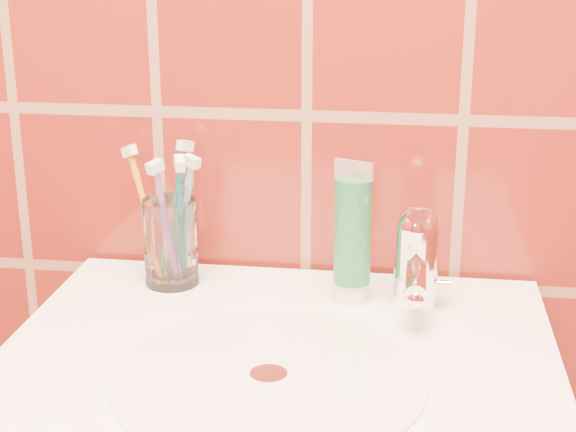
# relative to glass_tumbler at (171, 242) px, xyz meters

# --- Properties ---
(glass_tumbler) EXTENTS (0.07, 0.07, 0.10)m
(glass_tumbler) POSITION_rel_glass_tumbler_xyz_m (0.00, 0.00, 0.00)
(glass_tumbler) COLOR white
(glass_tumbler) RESTS_ON pedestal_sink
(toothpaste_tube) EXTENTS (0.05, 0.04, 0.16)m
(toothpaste_tube) POSITION_rel_glass_tumbler_xyz_m (0.22, -0.02, 0.02)
(toothpaste_tube) COLOR white
(toothpaste_tube) RESTS_ON pedestal_sink
(faucet) EXTENTS (0.05, 0.11, 0.12)m
(faucet) POSITION_rel_glass_tumbler_xyz_m (0.29, -0.03, 0.01)
(faucet) COLOR white
(faucet) RESTS_ON pedestal_sink
(toothbrush_0) EXTENTS (0.14, 0.14, 0.18)m
(toothbrush_0) POSITION_rel_glass_tumbler_xyz_m (-0.03, 0.01, 0.03)
(toothbrush_0) COLOR #C37522
(toothbrush_0) RESTS_ON glass_tumbler
(toothbrush_1) EXTENTS (0.09, 0.11, 0.18)m
(toothbrush_1) POSITION_rel_glass_tumbler_xyz_m (0.00, 0.02, 0.03)
(toothbrush_1) COLOR #1F7545
(toothbrush_1) RESTS_ON glass_tumbler
(toothbrush_2) EXTENTS (0.07, 0.09, 0.17)m
(toothbrush_2) POSITION_rel_glass_tumbler_xyz_m (0.00, -0.02, 0.03)
(toothbrush_2) COLOR #7E489B
(toothbrush_2) RESTS_ON glass_tumbler
(toothbrush_3) EXTENTS (0.08, 0.12, 0.19)m
(toothbrush_3) POSITION_rel_glass_tumbler_xyz_m (0.02, -0.02, 0.03)
(toothbrush_3) COLOR #0B5A63
(toothbrush_3) RESTS_ON glass_tumbler
(toothbrush_4) EXTENTS (0.08, 0.08, 0.17)m
(toothbrush_4) POSITION_rel_glass_tumbler_xyz_m (0.02, 0.00, 0.03)
(toothbrush_4) COLOR #78B6D7
(toothbrush_4) RESTS_ON glass_tumbler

